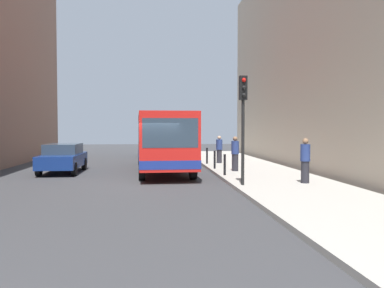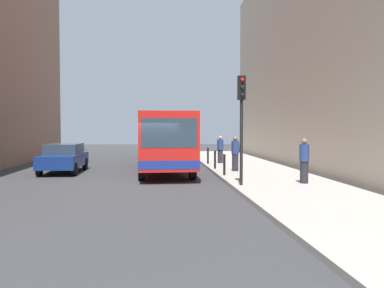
% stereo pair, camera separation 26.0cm
% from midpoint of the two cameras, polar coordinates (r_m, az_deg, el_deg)
% --- Properties ---
extents(ground_plane, '(80.00, 80.00, 0.00)m').
position_cam_midpoint_polar(ground_plane, '(17.82, -5.64, -5.22)').
color(ground_plane, '#38383A').
extents(sidewalk, '(4.40, 40.00, 0.15)m').
position_cam_midpoint_polar(sidewalk, '(18.55, 11.35, -4.73)').
color(sidewalk, '#ADA89E').
rests_on(sidewalk, ground).
extents(building_right, '(7.00, 32.00, 13.31)m').
position_cam_midpoint_polar(building_right, '(24.81, 22.73, 12.17)').
color(building_right, '#B2A38C').
rests_on(building_right, ground).
extents(bus, '(2.86, 11.09, 3.00)m').
position_cam_midpoint_polar(bus, '(22.44, -3.69, 0.75)').
color(bus, red).
rests_on(bus, ground).
extents(car_beside_bus, '(1.87, 4.40, 1.48)m').
position_cam_midpoint_polar(car_beside_bus, '(22.43, -16.75, -1.75)').
color(car_beside_bus, navy).
rests_on(car_beside_bus, ground).
extents(car_behind_bus, '(2.02, 4.48, 1.48)m').
position_cam_midpoint_polar(car_behind_bus, '(33.66, -5.12, -0.34)').
color(car_behind_bus, navy).
rests_on(car_behind_bus, ground).
extents(traffic_light, '(0.28, 0.33, 4.10)m').
position_cam_midpoint_polar(traffic_light, '(15.81, 7.24, 4.73)').
color(traffic_light, black).
rests_on(traffic_light, sidewalk).
extents(bollard_near, '(0.11, 0.11, 0.95)m').
position_cam_midpoint_polar(bollard_near, '(19.09, 4.82, -2.83)').
color(bollard_near, black).
rests_on(bollard_near, sidewalk).
extents(bollard_mid, '(0.11, 0.11, 0.95)m').
position_cam_midpoint_polar(bollard_mid, '(22.03, 3.50, -2.14)').
color(bollard_mid, black).
rests_on(bollard_mid, sidewalk).
extents(bollard_far, '(0.11, 0.11, 0.95)m').
position_cam_midpoint_polar(bollard_far, '(24.99, 2.49, -1.61)').
color(bollard_far, black).
rests_on(bollard_far, sidewalk).
extents(pedestrian_near_signal, '(0.38, 0.38, 1.75)m').
position_cam_midpoint_polar(pedestrian_near_signal, '(16.87, 15.48, -2.21)').
color(pedestrian_near_signal, '#26262D').
rests_on(pedestrian_near_signal, sidewalk).
extents(pedestrian_mid_sidewalk, '(0.38, 0.38, 1.72)m').
position_cam_midpoint_polar(pedestrian_mid_sidewalk, '(20.93, 6.27, -1.32)').
color(pedestrian_mid_sidewalk, '#26262D').
rests_on(pedestrian_mid_sidewalk, sidewalk).
extents(pedestrian_far_sidewalk, '(0.38, 0.38, 1.66)m').
position_cam_midpoint_polar(pedestrian_far_sidewalk, '(25.49, 4.17, -0.75)').
color(pedestrian_far_sidewalk, '#26262D').
rests_on(pedestrian_far_sidewalk, sidewalk).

